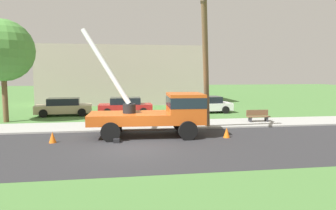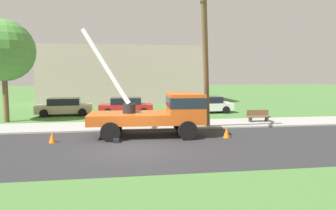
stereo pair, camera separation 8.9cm
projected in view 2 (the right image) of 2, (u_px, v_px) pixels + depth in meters
name	position (u px, v px, depth m)	size (l,w,h in m)	color
ground_plane	(129.00, 114.00, 26.23)	(120.00, 120.00, 0.00)	#477538
road_asphalt	(135.00, 147.00, 14.42)	(80.00, 8.17, 0.01)	#2B2B2D
sidewalk_strip	(132.00, 125.00, 20.08)	(80.00, 3.34, 0.10)	#9E9E99
utility_truck	(162.00, 111.00, 16.92)	(6.75, 3.21, 5.98)	#C65119
leaning_utility_pole	(205.00, 58.00, 17.57)	(1.70, 3.85, 8.44)	brown
traffic_cone_ahead	(227.00, 133.00, 16.52)	(0.36, 0.36, 0.56)	orange
traffic_cone_behind	(52.00, 137.00, 15.35)	(0.36, 0.36, 0.56)	orange
parked_sedan_tan	(64.00, 107.00, 25.15)	(4.52, 2.22, 1.42)	tan
parked_sedan_red	(126.00, 106.00, 25.73)	(4.42, 2.06, 1.42)	#B21E1E
parked_sedan_white	(206.00, 105.00, 26.79)	(4.51, 2.21, 1.42)	silver
park_bench	(258.00, 116.00, 21.38)	(1.60, 0.45, 0.90)	brown
roadside_tree_near	(3.00, 51.00, 21.31)	(4.29, 4.29, 7.17)	brown
lowrise_building_backdrop	(124.00, 75.00, 35.11)	(18.00, 6.00, 6.40)	#A5998C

